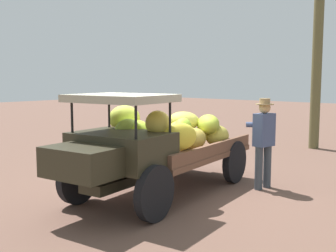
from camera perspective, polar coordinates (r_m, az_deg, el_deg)
name	(u,v)px	position (r m, az deg, el deg)	size (l,w,h in m)	color
ground_plane	(161,194)	(7.76, -0.91, -9.29)	(60.00, 60.00, 0.00)	brown
truck	(155,144)	(7.43, -1.81, -2.50)	(4.59, 2.19, 1.87)	#2F2C1D
farmer	(264,138)	(8.13, 13.01, -1.57)	(0.52, 0.48, 1.74)	#3C444D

